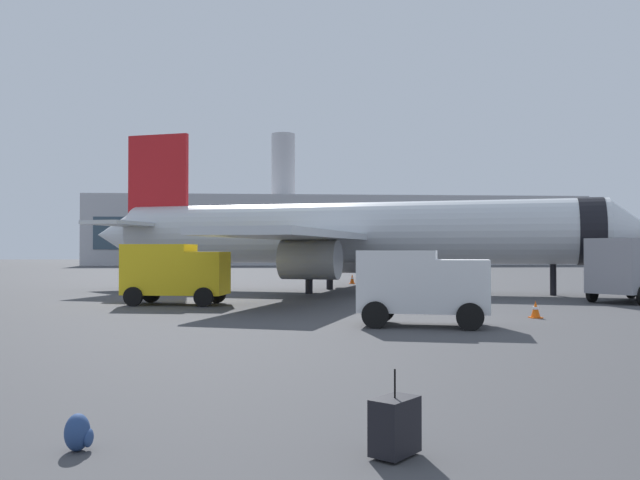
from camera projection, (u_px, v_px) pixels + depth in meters
The scene contains 10 objects.
airplane_at_gate at pixel (347, 234), 41.91m from camera, with size 34.64×31.70×10.50m.
service_truck at pixel (175, 271), 32.01m from camera, with size 5.12×3.26×2.90m.
fuel_truck at pixel (636, 267), 33.89m from camera, with size 6.27×5.45×3.20m.
cargo_van at pixel (422, 284), 22.94m from camera, with size 4.78×3.33×2.60m.
safety_cone_near at pixel (352, 279), 52.26m from camera, with size 0.44×0.44×0.76m.
safety_cone_mid at pixel (454, 281), 49.73m from camera, with size 0.44×0.44×0.60m.
safety_cone_far at pixel (536, 309), 25.64m from camera, with size 0.44×0.44×0.66m.
rolling_suitcase at pixel (395, 426), 8.37m from camera, with size 0.73×0.74×1.10m.
traveller_backpack at pixel (79, 433), 8.62m from camera, with size 0.36×0.40×0.48m.
terminal_building at pixel (336, 231), 125.45m from camera, with size 89.77×17.22×24.45m.
Camera 1 is at (0.15, -2.05, 2.59)m, focal length 37.53 mm.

